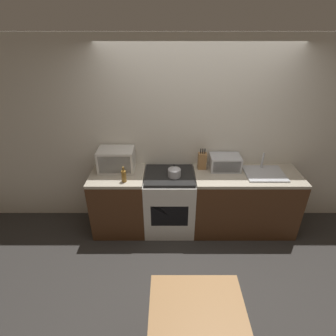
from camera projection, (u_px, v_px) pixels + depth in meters
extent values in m
plane|color=#33302D|center=(198.00, 271.00, 3.23)|extent=(16.00, 16.00, 0.00)
cube|color=silver|center=(194.00, 137.00, 3.63)|extent=(10.00, 0.06, 2.60)
cube|color=#4C2D19|center=(119.00, 203.00, 3.74)|extent=(0.73, 0.62, 0.86)
cube|color=#B7AD99|center=(116.00, 176.00, 3.53)|extent=(0.73, 0.62, 0.04)
cube|color=#4C2D19|center=(243.00, 203.00, 3.75)|extent=(1.43, 0.62, 0.86)
cube|color=#B7AD99|center=(247.00, 175.00, 3.53)|extent=(1.43, 0.62, 0.04)
cube|color=silver|center=(169.00, 203.00, 3.74)|extent=(0.69, 0.62, 0.86)
cube|color=black|center=(169.00, 176.00, 3.53)|extent=(0.66, 0.57, 0.04)
cube|color=black|center=(169.00, 216.00, 3.48)|extent=(0.50, 0.02, 0.32)
cylinder|color=#B7B7BC|center=(174.00, 173.00, 3.45)|extent=(0.17, 0.17, 0.11)
cone|color=#B7B7BC|center=(174.00, 168.00, 3.41)|extent=(0.16, 0.16, 0.05)
sphere|color=black|center=(174.00, 165.00, 3.40)|extent=(0.03, 0.03, 0.03)
cube|color=silver|center=(116.00, 160.00, 3.56)|extent=(0.48, 0.32, 0.31)
cube|color=black|center=(114.00, 165.00, 3.42)|extent=(0.42, 0.01, 0.25)
cylinder|color=olive|center=(123.00, 176.00, 3.32)|extent=(0.06, 0.06, 0.15)
cylinder|color=olive|center=(122.00, 169.00, 3.27)|extent=(0.02, 0.02, 0.06)
cube|color=#9E7042|center=(201.00, 161.00, 3.61)|extent=(0.11, 0.09, 0.23)
cylinder|color=black|center=(200.00, 151.00, 3.54)|extent=(0.01, 0.01, 0.07)
cylinder|color=black|center=(202.00, 151.00, 3.54)|extent=(0.01, 0.01, 0.07)
cylinder|color=black|center=(204.00, 151.00, 3.54)|extent=(0.01, 0.01, 0.07)
cube|color=silver|center=(224.00, 162.00, 3.61)|extent=(0.41, 0.28, 0.20)
cube|color=black|center=(226.00, 167.00, 3.49)|extent=(0.36, 0.01, 0.16)
cube|color=silver|center=(264.00, 173.00, 3.52)|extent=(0.52, 0.44, 0.02)
cylinder|color=silver|center=(262.00, 160.00, 3.59)|extent=(0.03, 0.03, 0.22)
cube|color=#9E7042|center=(198.00, 319.00, 1.94)|extent=(0.74, 0.74, 0.04)
cylinder|color=#9E7042|center=(158.00, 311.00, 2.40)|extent=(0.05, 0.05, 0.73)
cylinder|color=#9E7042|center=(226.00, 310.00, 2.40)|extent=(0.05, 0.05, 0.73)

